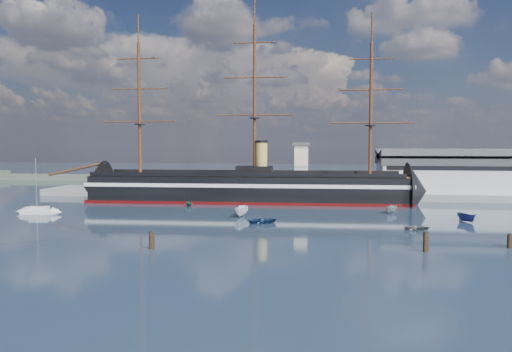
# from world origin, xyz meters

# --- Properties ---
(ground) EXTENTS (600.00, 600.00, 0.00)m
(ground) POSITION_xyz_m (0.00, 40.00, 0.00)
(ground) COLOR #1F2F42
(ground) RESTS_ON ground
(quay) EXTENTS (180.00, 18.00, 2.00)m
(quay) POSITION_xyz_m (10.00, 76.00, 0.00)
(quay) COLOR slate
(quay) RESTS_ON ground
(warehouse) EXTENTS (63.00, 21.00, 11.60)m
(warehouse) POSITION_xyz_m (58.00, 80.00, 7.98)
(warehouse) COLOR #B7BABC
(warehouse) RESTS_ON ground
(quay_tower) EXTENTS (5.00, 5.00, 15.00)m
(quay_tower) POSITION_xyz_m (3.00, 73.00, 9.75)
(quay_tower) COLOR silver
(quay_tower) RESTS_ON ground
(shoreline) EXTENTS (120.00, 10.00, 4.00)m
(shoreline) POSITION_xyz_m (-139.23, 135.00, 1.45)
(shoreline) COLOR #3F4C38
(shoreline) RESTS_ON ground
(warship) EXTENTS (113.19, 19.85, 53.94)m
(warship) POSITION_xyz_m (-13.21, 60.00, 4.04)
(warship) COLOR black
(warship) RESTS_ON ground
(sailboat) EXTENTS (8.49, 3.72, 13.13)m
(sailboat) POSITION_xyz_m (-55.76, 27.78, 0.84)
(sailboat) COLOR silver
(sailboat) RESTS_ON ground
(motorboat_a) EXTENTS (7.78, 3.23, 3.05)m
(motorboat_a) POSITION_xyz_m (-7.98, 30.67, 0.00)
(motorboat_a) COLOR white
(motorboat_a) RESTS_ON ground
(motorboat_b) EXTENTS (3.05, 4.06, 1.76)m
(motorboat_b) POSITION_xyz_m (-1.90, 22.07, 0.00)
(motorboat_b) COLOR navy
(motorboat_b) RESTS_ON ground
(motorboat_c) EXTENTS (6.06, 4.68, 2.31)m
(motorboat_c) POSITION_xyz_m (26.23, 41.70, 0.00)
(motorboat_c) COLOR gray
(motorboat_c) RESTS_ON ground
(motorboat_d) EXTENTS (6.18, 4.76, 2.08)m
(motorboat_d) POSITION_xyz_m (-25.26, 47.82, 0.00)
(motorboat_d) COLOR #184F36
(motorboat_d) RESTS_ON ground
(motorboat_e) EXTENTS (1.20, 2.94, 1.36)m
(motorboat_e) POSITION_xyz_m (28.27, 18.28, 0.00)
(motorboat_e) COLOR slate
(motorboat_e) RESTS_ON ground
(motorboat_f) EXTENTS (6.28, 4.65, 2.38)m
(motorboat_f) POSITION_xyz_m (40.31, 30.09, 0.00)
(motorboat_f) COLOR navy
(motorboat_f) RESTS_ON ground
(piling_near_left) EXTENTS (0.64, 0.64, 3.47)m
(piling_near_left) POSITION_xyz_m (-15.91, -5.63, 0.00)
(piling_near_left) COLOR black
(piling_near_left) RESTS_ON ground
(piling_near_right) EXTENTS (0.64, 0.64, 3.78)m
(piling_near_right) POSITION_xyz_m (26.13, -1.61, 0.00)
(piling_near_right) COLOR black
(piling_near_right) RESTS_ON ground
(piling_far_right) EXTENTS (0.64, 0.64, 2.95)m
(piling_far_right) POSITION_xyz_m (39.83, 3.36, 0.00)
(piling_far_right) COLOR black
(piling_far_right) RESTS_ON ground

